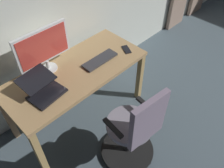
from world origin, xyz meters
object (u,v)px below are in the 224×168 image
Objects in this scene: desk at (76,77)px; office_chair at (134,131)px; computer_monitor at (43,48)px; computer_mouse at (24,78)px; computer_keyboard at (100,60)px; laptop at (43,89)px; cell_phone_face_up at (126,49)px.

office_chair is at bearing 90.87° from desk.
computer_monitor is 0.35m from computer_mouse.
computer_monitor is at bearing -51.12° from desk.
desk is 0.31m from computer_keyboard.
office_chair is 0.92m from laptop.
office_chair is 2.53× the size of computer_keyboard.
computer_keyboard is 0.35m from cell_phone_face_up.
laptop is at bearing 124.35° from office_chair.
computer_monitor is 0.59m from computer_keyboard.
cell_phone_face_up is (-0.61, -0.66, 0.27)m from office_chair.
computer_monitor is at bearing 2.06° from cell_phone_face_up.
cell_phone_face_up is (-1.05, 0.39, -0.01)m from computer_mouse.
office_chair is 1.82× the size of computer_monitor.
desk is at bearing 149.47° from computer_mouse.
laptop reaches higher than cell_phone_face_up.
computer_monitor is 0.40m from laptop.
desk is 1.47× the size of office_chair.
desk is 0.42m from laptop.
office_chair reaches higher than desk.
laptop is 0.29m from computer_mouse.
office_chair is at bearing 100.37° from computer_monitor.
desk is at bearing 128.88° from computer_monitor.
office_chair is 2.72× the size of laptop.
computer_mouse is (0.25, -0.04, -0.25)m from computer_monitor.
computer_monitor is at bearing -138.33° from laptop.
office_chair is at bearing 111.17° from laptop.
desk is 0.64m from cell_phone_face_up.
desk is 2.69× the size of computer_monitor.
computer_monitor is at bearing -32.15° from computer_keyboard.
laptop is at bearing 5.42° from desk.
desk is at bearing 97.04° from office_chair.
computer_keyboard is (-0.27, -0.73, 0.27)m from office_chair.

